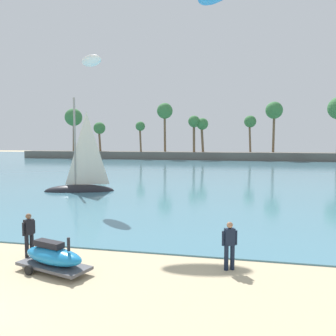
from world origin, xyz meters
TOP-DOWN VIEW (x-y plane):
  - sea at (0.00, 60.45)m, footprint 220.00×106.61m
  - palm_headland at (-0.61, 73.67)m, footprint 92.78×7.19m
  - watercraft_on_trailer at (1.03, 4.59)m, footprint 2.78×1.70m
  - person_rigging_by_gear at (-0.70, 5.81)m, footprint 0.30×0.52m
  - person_at_waterline at (6.78, 6.10)m, footprint 0.51×0.32m
  - sailboat_near_shore at (-6.53, 21.64)m, footprint 6.14×3.50m
  - kite_aloft_high_over_bay at (-3.47, 17.54)m, footprint 2.77×2.63m

SIDE VIEW (x-z plane):
  - sea at x=0.00m, z-range 0.00..0.06m
  - watercraft_on_trailer at x=1.03m, z-range -0.12..1.16m
  - sailboat_near_shore at x=-6.53m, z-range -3.44..5.10m
  - person_rigging_by_gear at x=-0.70m, z-range 0.06..1.73m
  - person_at_waterline at x=6.78m, z-range 0.06..1.73m
  - palm_headland at x=-0.61m, z-range -3.25..10.07m
  - kite_aloft_high_over_bay at x=-3.47m, z-range 9.58..10.40m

